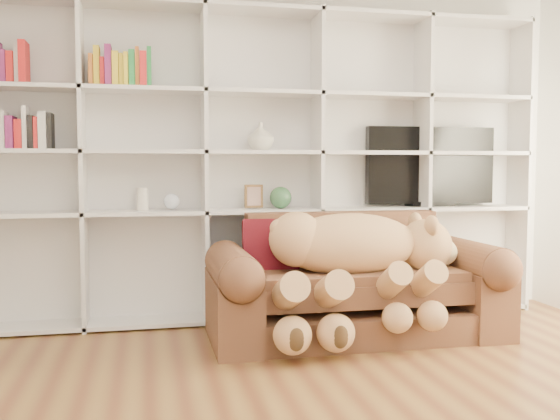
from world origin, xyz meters
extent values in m
cube|color=white|center=(0.00, 2.50, 1.35)|extent=(5.00, 0.02, 2.70)
cube|color=silver|center=(0.00, 2.46, 1.20)|extent=(4.40, 0.03, 2.40)
cube|color=silver|center=(-1.32, 2.30, 1.20)|extent=(0.03, 0.35, 2.40)
cube|color=silver|center=(-0.44, 2.30, 1.20)|extent=(0.03, 0.35, 2.40)
cube|color=silver|center=(0.44, 2.30, 1.20)|extent=(0.03, 0.35, 2.40)
cube|color=silver|center=(1.32, 2.30, 1.20)|extent=(0.03, 0.35, 2.40)
cube|color=silver|center=(2.20, 2.30, 1.20)|extent=(0.03, 0.35, 2.40)
cube|color=silver|center=(0.00, 2.30, 0.03)|extent=(4.40, 0.35, 0.03)
cube|color=silver|center=(0.00, 2.30, 0.85)|extent=(4.40, 0.35, 0.03)
cube|color=silver|center=(0.00, 2.30, 1.30)|extent=(4.40, 0.35, 0.03)
cube|color=silver|center=(0.00, 2.30, 1.75)|extent=(4.40, 0.35, 0.03)
cube|color=silver|center=(0.00, 2.30, 2.37)|extent=(4.40, 0.35, 0.03)
cube|color=brown|center=(0.55, 1.67, 0.10)|extent=(1.94, 0.78, 0.20)
cube|color=brown|center=(0.55, 1.65, 0.41)|extent=(1.44, 0.65, 0.28)
cube|color=brown|center=(0.55, 2.02, 0.60)|extent=(1.44, 0.18, 0.51)
cube|color=brown|center=(-0.32, 1.67, 0.25)|extent=(0.30, 0.88, 0.51)
cube|color=brown|center=(1.42, 1.67, 0.25)|extent=(0.30, 0.88, 0.51)
cylinder|color=brown|center=(-0.32, 1.67, 0.51)|extent=(0.30, 0.83, 0.30)
cylinder|color=brown|center=(1.42, 1.67, 0.51)|extent=(0.30, 0.83, 0.30)
ellipsoid|color=tan|center=(0.48, 1.63, 0.66)|extent=(0.98, 0.47, 0.42)
sphere|color=tan|center=(0.11, 1.63, 0.70)|extent=(0.37, 0.37, 0.37)
sphere|color=tan|center=(1.04, 1.63, 0.64)|extent=(0.37, 0.37, 0.37)
sphere|color=beige|center=(1.19, 1.63, 0.58)|extent=(0.19, 0.19, 0.19)
sphere|color=#3C2915|center=(1.26, 1.63, 0.58)|extent=(0.06, 0.06, 0.06)
ellipsoid|color=tan|center=(1.02, 1.49, 0.79)|extent=(0.09, 0.15, 0.15)
ellipsoid|color=tan|center=(1.02, 1.76, 0.79)|extent=(0.09, 0.15, 0.15)
sphere|color=tan|center=(-0.01, 1.63, 0.78)|extent=(0.13, 0.13, 0.13)
cylinder|color=tan|center=(0.65, 1.32, 0.43)|extent=(0.16, 0.45, 0.33)
cylinder|color=tan|center=(0.89, 1.32, 0.43)|extent=(0.16, 0.45, 0.33)
cylinder|color=tan|center=(-0.03, 1.32, 0.40)|extent=(0.19, 0.52, 0.38)
cylinder|color=tan|center=(0.24, 1.32, 0.40)|extent=(0.19, 0.52, 0.38)
sphere|color=tan|center=(0.65, 1.17, 0.25)|extent=(0.20, 0.20, 0.20)
sphere|color=tan|center=(0.89, 1.17, 0.25)|extent=(0.20, 0.20, 0.20)
sphere|color=tan|center=(-0.03, 1.17, 0.18)|extent=(0.24, 0.24, 0.24)
sphere|color=tan|center=(0.24, 1.17, 0.18)|extent=(0.24, 0.24, 0.24)
cube|color=#530E17|center=(-0.03, 1.85, 0.63)|extent=(0.40, 0.24, 0.40)
cube|color=black|center=(1.42, 2.35, 1.20)|extent=(1.10, 0.08, 0.63)
cube|color=black|center=(1.42, 2.35, 0.89)|extent=(0.37, 0.18, 0.04)
cube|color=brown|center=(-0.07, 2.30, 0.96)|extent=(0.14, 0.04, 0.18)
sphere|color=#2D5835|center=(0.15, 2.30, 0.95)|extent=(0.17, 0.17, 0.17)
cylinder|color=silver|center=(-0.90, 2.30, 0.95)|extent=(0.09, 0.09, 0.17)
cylinder|color=silver|center=(-0.90, 2.30, 0.93)|extent=(0.09, 0.09, 0.12)
sphere|color=white|center=(-0.69, 2.30, 0.93)|extent=(0.12, 0.12, 0.12)
imported|color=beige|center=(-0.01, 2.30, 1.42)|extent=(0.26, 0.26, 0.21)
camera|label=1|loc=(-0.88, -2.42, 1.19)|focal=40.00mm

